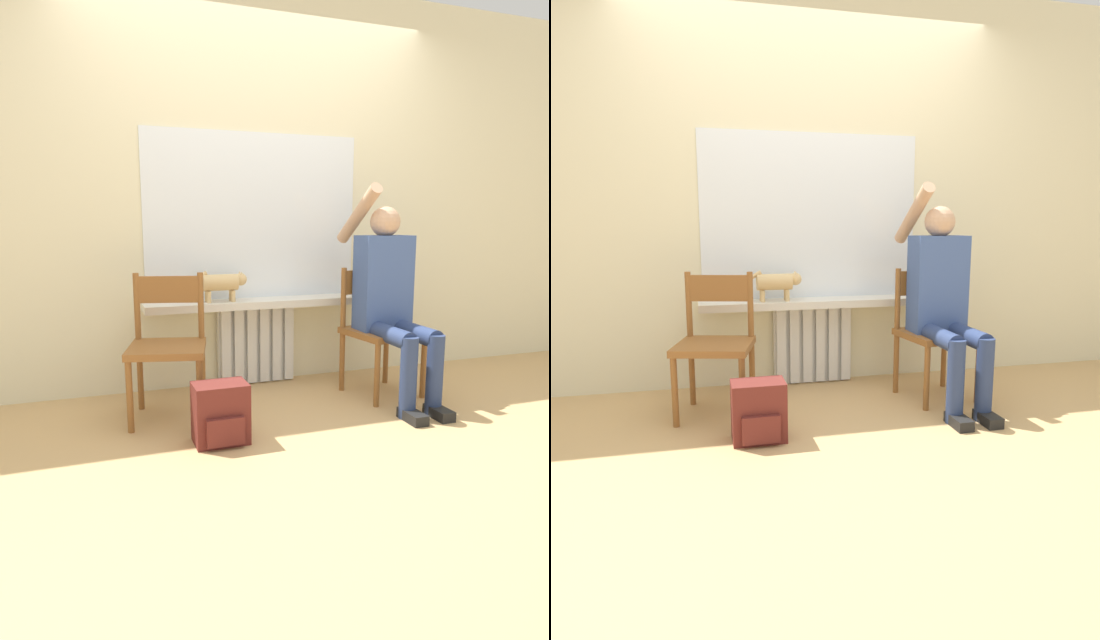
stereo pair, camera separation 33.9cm
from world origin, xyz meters
The scene contains 10 objects.
ground_plane centered at (0.00, 0.00, 0.00)m, with size 12.00×12.00×0.00m, color tan.
wall_with_window centered at (0.00, 1.23, 1.35)m, with size 7.00×0.06×2.70m.
radiator centered at (0.00, 1.15, 0.28)m, with size 0.56×0.08×0.56m.
windowsill centered at (0.00, 1.07, 0.59)m, with size 1.57×0.25×0.05m.
window_glass centered at (0.00, 1.20, 1.17)m, with size 1.51×0.01×1.12m.
chair_left centered at (-0.69, 0.65, 0.44)m, with size 0.52×0.52×0.84m.
chair_right centered at (0.70, 0.66, 0.44)m, with size 0.48×0.48×0.84m.
person centered at (0.70, 0.54, 0.68)m, with size 0.36×1.01×1.37m.
cat centered at (-0.26, 1.05, 0.74)m, with size 0.42×0.11×0.21m.
backpack centered at (-0.50, 0.18, 0.16)m, with size 0.28×0.22×0.32m.
Camera 2 is at (-0.78, -2.48, 1.12)m, focal length 30.00 mm.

